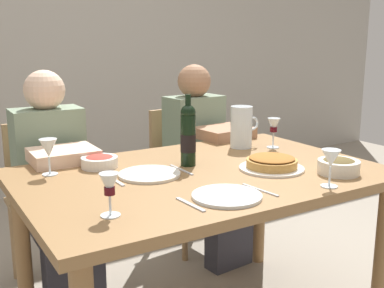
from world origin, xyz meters
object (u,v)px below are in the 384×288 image
at_px(wine_glass_left_diner, 274,127).
at_px(diner_right, 206,157).
at_px(chair_left, 46,193).
at_px(wine_glass_right_diner, 331,160).
at_px(salad_bowl, 100,161).
at_px(olive_bowl, 339,165).
at_px(wine_glass_centre, 109,187).
at_px(wine_bottle, 188,135).
at_px(dining_table, 202,192).
at_px(chair_right, 183,167).
at_px(dinner_plate_right_setting, 149,174).
at_px(diner_left, 56,183).
at_px(water_pitcher, 241,129).
at_px(wine_glass_spare, 48,149).
at_px(baked_tart, 272,163).
at_px(dinner_plate_left_setting, 227,196).

distance_m(wine_glass_left_diner, diner_right, 0.57).
bearing_deg(chair_left, wine_glass_right_diner, 120.87).
distance_m(salad_bowl, wine_glass_right_diner, 0.96).
distance_m(olive_bowl, wine_glass_centre, 0.99).
height_order(olive_bowl, wine_glass_right_diner, wine_glass_right_diner).
xyz_separation_m(wine_bottle, olive_bowl, (0.47, -0.44, -0.10)).
distance_m(dining_table, diner_right, 0.83).
bearing_deg(wine_glass_right_diner, olive_bowl, 32.26).
bearing_deg(chair_right, salad_bowl, 33.33).
xyz_separation_m(dinner_plate_right_setting, diner_left, (-0.23, 0.57, -0.15)).
bearing_deg(diner_left, diner_right, -175.61).
distance_m(wine_glass_centre, diner_right, 1.40).
distance_m(chair_left, diner_left, 0.26).
height_order(water_pitcher, diner_left, diner_left).
distance_m(wine_glass_spare, diner_left, 0.44).
bearing_deg(baked_tart, dinner_plate_right_setting, 159.03).
distance_m(water_pitcher, baked_tart, 0.44).
relative_size(salad_bowl, wine_glass_centre, 1.13).
distance_m(baked_tart, salad_bowl, 0.74).
bearing_deg(chair_right, wine_glass_right_diner, 78.44).
distance_m(dining_table, chair_left, 0.99).
xyz_separation_m(wine_bottle, baked_tart, (0.27, -0.24, -0.11)).
bearing_deg(wine_glass_centre, wine_glass_left_diner, 23.56).
distance_m(wine_bottle, water_pitcher, 0.45).
bearing_deg(water_pitcher, wine_bottle, -158.73).
relative_size(dinner_plate_left_setting, dinner_plate_right_setting, 0.98).
xyz_separation_m(wine_bottle, water_pitcher, (0.42, 0.16, -0.04)).
distance_m(salad_bowl, wine_glass_centre, 0.60).
bearing_deg(dinner_plate_right_setting, olive_bowl, -29.17).
relative_size(dining_table, chair_right, 1.72).
relative_size(wine_bottle, dinner_plate_right_setting, 1.24).
distance_m(dining_table, dinner_plate_right_setting, 0.25).
distance_m(wine_glass_right_diner, dinner_plate_right_setting, 0.72).
relative_size(wine_glass_right_diner, dinner_plate_right_setting, 0.57).
distance_m(wine_glass_left_diner, dinner_plate_left_setting, 0.84).
bearing_deg(wine_glass_left_diner, chair_right, 98.33).
distance_m(dining_table, dinner_plate_left_setting, 0.36).
xyz_separation_m(baked_tart, wine_glass_centre, (-0.79, -0.15, 0.07)).
distance_m(water_pitcher, wine_glass_right_diner, 0.71).
distance_m(salad_bowl, wine_glass_left_diner, 0.91).
xyz_separation_m(dining_table, water_pitcher, (0.42, 0.28, 0.19)).
xyz_separation_m(wine_glass_right_diner, chair_left, (-0.75, 1.29, -0.37)).
bearing_deg(diner_right, wine_glass_spare, 15.85).
bearing_deg(dinner_plate_right_setting, wine_bottle, 14.45).
xyz_separation_m(water_pitcher, olive_bowl, (0.05, -0.60, -0.06)).
bearing_deg(wine_glass_left_diner, water_pitcher, 145.67).
distance_m(wine_glass_left_diner, wine_glass_right_diner, 0.66).
bearing_deg(wine_glass_spare, dinner_plate_left_setting, -53.33).
bearing_deg(diner_right, diner_left, -1.83).
bearing_deg(dining_table, salad_bowl, 140.64).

